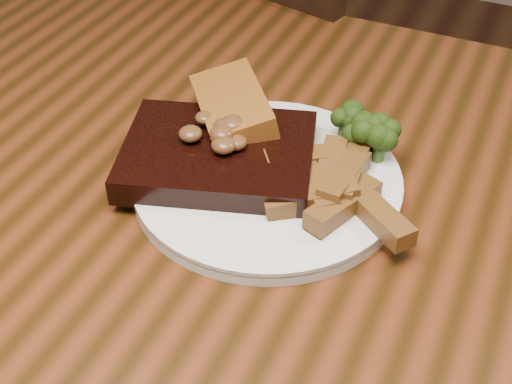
# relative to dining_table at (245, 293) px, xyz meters

# --- Properties ---
(dining_table) EXTENTS (1.60, 0.90, 0.75)m
(dining_table) POSITION_rel_dining_table_xyz_m (0.00, 0.00, 0.00)
(dining_table) COLOR #502310
(dining_table) RESTS_ON ground
(chair_far) EXTENTS (0.47, 0.47, 0.82)m
(chair_far) POSITION_rel_dining_table_xyz_m (-0.22, 0.59, -0.21)
(chair_far) COLOR black
(chair_far) RESTS_ON ground
(plate) EXTENTS (0.30, 0.30, 0.01)m
(plate) POSITION_rel_dining_table_xyz_m (-0.00, 0.06, 0.10)
(plate) COLOR white
(plate) RESTS_ON dining_table
(steak) EXTENTS (0.22, 0.19, 0.03)m
(steak) POSITION_rel_dining_table_xyz_m (-0.06, 0.06, 0.12)
(steak) COLOR black
(steak) RESTS_ON plate
(steak_bone) EXTENTS (0.14, 0.05, 0.02)m
(steak_bone) POSITION_rel_dining_table_xyz_m (-0.06, -0.01, 0.11)
(steak_bone) COLOR #C0B795
(steak_bone) RESTS_ON plate
(mushroom_pile) EXTENTS (0.07, 0.07, 0.03)m
(mushroom_pile) POSITION_rel_dining_table_xyz_m (-0.05, 0.07, 0.15)
(mushroom_pile) COLOR brown
(mushroom_pile) RESTS_ON steak
(garlic_bread) EXTENTS (0.13, 0.14, 0.03)m
(garlic_bread) POSITION_rel_dining_table_xyz_m (-0.07, 0.12, 0.12)
(garlic_bread) COLOR #99511B
(garlic_bread) RESTS_ON plate
(potato_wedges) EXTENTS (0.11, 0.11, 0.02)m
(potato_wedges) POSITION_rel_dining_table_xyz_m (0.07, 0.05, 0.12)
(potato_wedges) COLOR brown
(potato_wedges) RESTS_ON plate
(broccoli_cluster) EXTENTS (0.07, 0.07, 0.04)m
(broccoli_cluster) POSITION_rel_dining_table_xyz_m (0.07, 0.14, 0.12)
(broccoli_cluster) COLOR #233A0D
(broccoli_cluster) RESTS_ON plate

